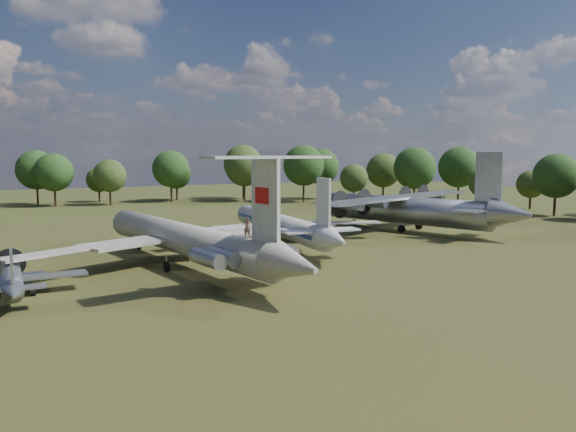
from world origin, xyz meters
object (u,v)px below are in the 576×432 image
il62_airliner (183,245)px  small_prop_northwest (12,283)px  person_on_il62 (247,227)px  tu104_jet (279,229)px  an12_transport (405,214)px

il62_airliner → small_prop_northwest: 18.31m
small_prop_northwest → person_on_il62: bearing=-19.4°
tu104_jet → person_on_il62: person_on_il62 is taller
an12_transport → small_prop_northwest: 59.99m
tu104_jet → small_prop_northwest: size_ratio=2.38×
an12_transport → small_prop_northwest: bearing=178.2°
tu104_jet → an12_transport: an12_transport is taller
il62_airliner → person_on_il62: size_ratio=25.45×
il62_airliner → an12_transport: (40.16, 11.40, 0.35)m
tu104_jet → person_on_il62: bearing=-117.4°
il62_airliner → person_on_il62: 13.75m
il62_airliner → small_prop_northwest: (-17.14, -6.34, -1.13)m
il62_airliner → small_prop_northwest: size_ratio=2.84×
tu104_jet → person_on_il62: size_ratio=21.34×
il62_airliner → small_prop_northwest: il62_airliner is taller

